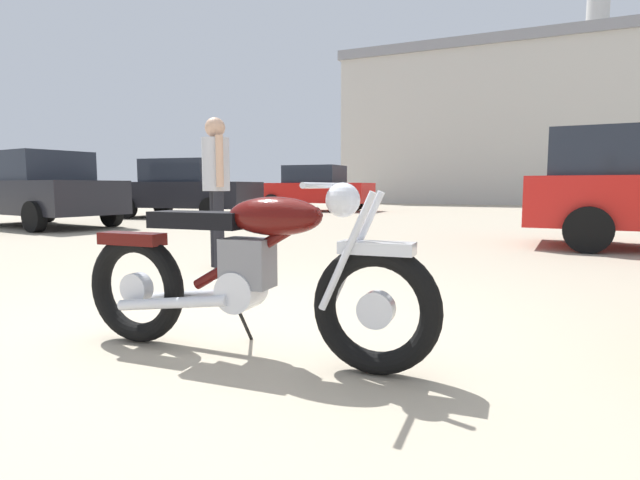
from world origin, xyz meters
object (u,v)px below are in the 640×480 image
Objects in this scene: bystander at (216,177)px; dark_sedan_left at (185,189)px; white_estate_far at (40,190)px; silver_sedan_mid at (315,188)px; vintage_motorcycle at (247,274)px.

dark_sedan_left is at bearing -96.86° from bystander.
dark_sedan_left and white_estate_far have the same top height.
white_estate_far is (-2.93, -9.23, 0.00)m from silver_sedan_mid.
dark_sedan_left is (-5.87, 7.38, -0.18)m from bystander.
white_estate_far is (-1.08, -3.86, 0.00)m from dark_sedan_left.
dark_sedan_left reaches higher than bystander.
vintage_motorcycle is at bearing 80.50° from bystander.
dark_sedan_left and silver_sedan_mid have the same top height.
bystander is at bearing -54.87° from dark_sedan_left.
bystander is 7.79m from white_estate_far.
dark_sedan_left is (-7.67, 9.88, 0.38)m from vintage_motorcycle.
bystander is at bearing 108.42° from silver_sedan_mid.
dark_sedan_left is 5.69m from silver_sedan_mid.
dark_sedan_left is 1.02× the size of silver_sedan_mid.
white_estate_far is at bearing 145.05° from vintage_motorcycle.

